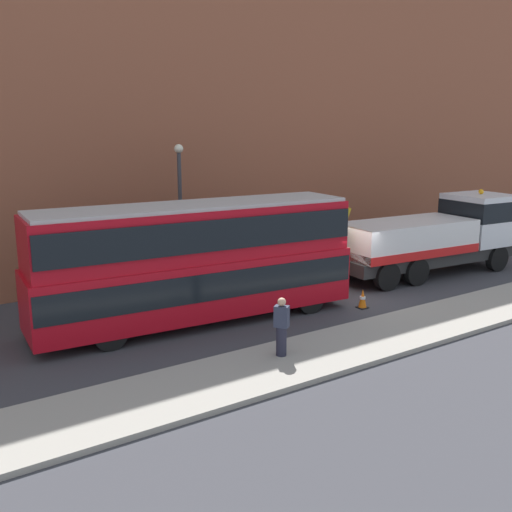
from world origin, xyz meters
name	(u,v)px	position (x,y,z in m)	size (l,w,h in m)	color
ground_plane	(345,296)	(0.00, 0.00, 0.00)	(120.00, 120.00, 0.00)	#38383D
near_kerb	(430,323)	(0.00, -4.20, 0.07)	(60.00, 2.80, 0.15)	gray
building_facade	(248,91)	(0.00, 6.93, 8.07)	(60.00, 1.50, 16.00)	#935138
recovery_tow_truck	(436,235)	(5.78, 0.44, 1.76)	(10.22, 3.33, 3.67)	#2D2D2D
double_decker_bus	(196,258)	(-6.30, 0.47, 2.23)	(11.17, 3.40, 4.06)	#B70C19
pedestrian_onlooker	(281,327)	(-5.91, -3.83, 0.99)	(0.45, 0.48, 1.71)	#232333
traffic_cone_near_bus	(363,299)	(-0.54, -1.55, 0.34)	(0.36, 0.36, 0.72)	orange
street_lamp	(180,204)	(-4.71, 4.74, 3.47)	(0.36, 0.36, 5.83)	#38383D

